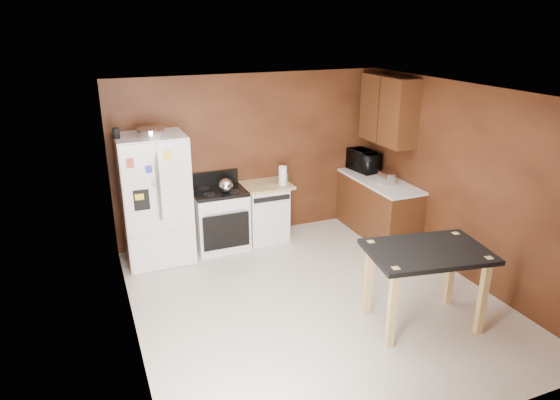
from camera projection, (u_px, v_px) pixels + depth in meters
floor at (315, 300)px, 6.09m from camera, size 4.50×4.50×0.00m
ceiling at (321, 93)px, 5.23m from camera, size 4.50×4.50×0.00m
wall_back at (252, 157)px, 7.62m from camera, size 4.20×0.00×4.20m
wall_front at (452, 303)px, 3.70m from camera, size 4.20×0.00×4.20m
wall_left at (126, 233)px, 4.91m from camera, size 0.00×4.50×4.50m
wall_right at (464, 183)px, 6.41m from camera, size 0.00×4.50×4.50m
roasting_pan at (151, 132)px, 6.51m from camera, size 0.37×0.37×0.09m
pen_cup at (116, 133)px, 6.33m from camera, size 0.09×0.09×0.13m
kettle at (226, 186)px, 7.08m from camera, size 0.21×0.21×0.21m
paper_towel at (283, 175)px, 7.44m from camera, size 0.14×0.14×0.29m
green_canister at (285, 177)px, 7.63m from camera, size 0.14×0.14×0.12m
toaster at (386, 178)px, 7.47m from camera, size 0.16×0.25×0.18m
microwave at (364, 161)px, 8.10m from camera, size 0.45×0.60×0.31m
refrigerator at (156, 199)px, 6.85m from camera, size 0.90×0.80×1.80m
gas_range at (220, 218)px, 7.38m from camera, size 0.76×0.68×1.10m
dishwasher at (265, 211)px, 7.66m from camera, size 0.78×0.63×0.89m
right_cabinets at (381, 178)px, 7.72m from camera, size 0.63×1.58×2.45m
island at (427, 261)px, 5.38m from camera, size 1.40×1.05×0.92m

